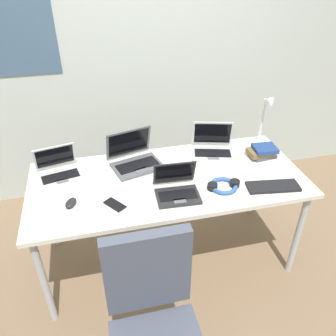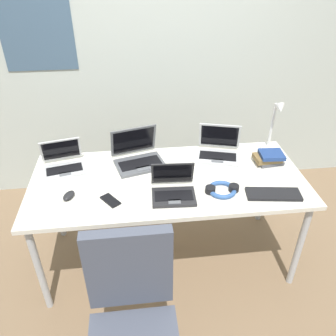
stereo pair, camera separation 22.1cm
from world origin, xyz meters
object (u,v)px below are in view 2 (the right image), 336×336
book_stack (269,158)px  laptop_near_mouse (173,189)px  external_keyboard (273,194)px  laptop_mid_desk (64,164)px  cell_phone (110,200)px  laptop_back_right (138,157)px  headphones (222,189)px  laptop_by_keyboard (218,151)px  computer_mouse (69,196)px  desk_lamp (274,126)px

book_stack → laptop_near_mouse: bearing=-158.3°
external_keyboard → book_stack: (0.10, 0.36, 0.03)m
book_stack → external_keyboard: bearing=-106.1°
laptop_mid_desk → cell_phone: laptop_mid_desk is taller
laptop_back_right → external_keyboard: 0.94m
laptop_mid_desk → headphones: 1.08m
laptop_near_mouse → external_keyboard: size_ratio=0.83×
laptop_near_mouse → book_stack: size_ratio=1.34×
laptop_near_mouse → laptop_mid_desk: bearing=152.2°
laptop_mid_desk → laptop_near_mouse: bearing=-27.8°
cell_phone → headphones: 0.69m
book_stack → laptop_by_keyboard: bearing=157.6°
laptop_by_keyboard → laptop_back_right: 0.58m
laptop_by_keyboard → headphones: size_ratio=1.65×
external_keyboard → laptop_mid_desk: bearing=169.1°
cell_phone → headphones: size_ratio=0.64×
cell_phone → book_stack: book_stack is taller
laptop_mid_desk → book_stack: size_ratio=1.53×
laptop_mid_desk → laptop_back_right: 0.51m
laptop_by_keyboard → computer_mouse: bearing=-159.7°
desk_lamp → laptop_mid_desk: bearing=-176.8°
laptop_near_mouse → cell_phone: 0.39m
laptop_back_right → cell_phone: bearing=-114.2°
laptop_back_right → cell_phone: 0.46m
laptop_by_keyboard → laptop_mid_desk: size_ratio=1.12×
headphones → desk_lamp: bearing=43.6°
laptop_back_right → external_keyboard: size_ratio=1.18×
laptop_by_keyboard → laptop_mid_desk: laptop_by_keyboard is taller
laptop_back_right → cell_phone: (-0.19, -0.41, -0.04)m
computer_mouse → headphones: 0.94m
desk_lamp → book_stack: (-0.07, -0.17, -0.15)m
desk_lamp → laptop_by_keyboard: bearing=-174.8°
laptop_near_mouse → cell_phone: (-0.38, -0.02, -0.04)m
computer_mouse → headphones: size_ratio=0.45×
laptop_back_right → external_keyboard: bearing=-30.4°
external_keyboard → book_stack: book_stack is taller
cell_phone → headphones: (0.69, 0.01, 0.01)m
laptop_back_right → cell_phone: laptop_back_right is taller
computer_mouse → cell_phone: 0.26m
desk_lamp → book_stack: bearing=-113.1°
laptop_by_keyboard → laptop_back_right: size_ratio=0.91×
desk_lamp → laptop_near_mouse: size_ratio=1.46×
laptop_mid_desk → laptop_by_keyboard: bearing=2.5°
laptop_back_right → computer_mouse: bearing=-141.2°
laptop_mid_desk → headphones: bearing=-20.3°
cell_phone → laptop_mid_desk: bearing=93.3°
laptop_by_keyboard → external_keyboard: 0.55m
laptop_mid_desk → cell_phone: (0.32, -0.39, -0.04)m
cell_phone → headphones: bearing=-35.0°
laptop_back_right → laptop_by_keyboard: bearing=2.4°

